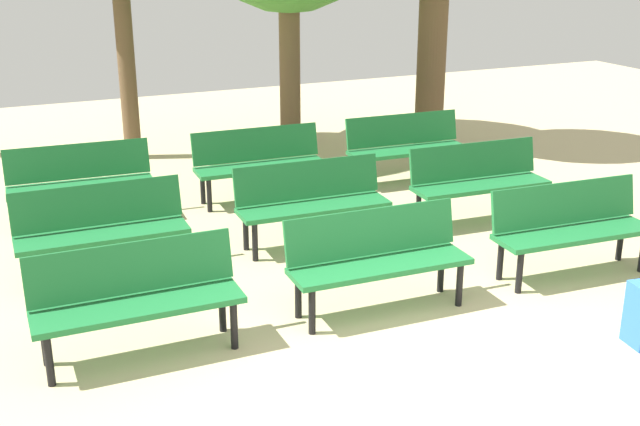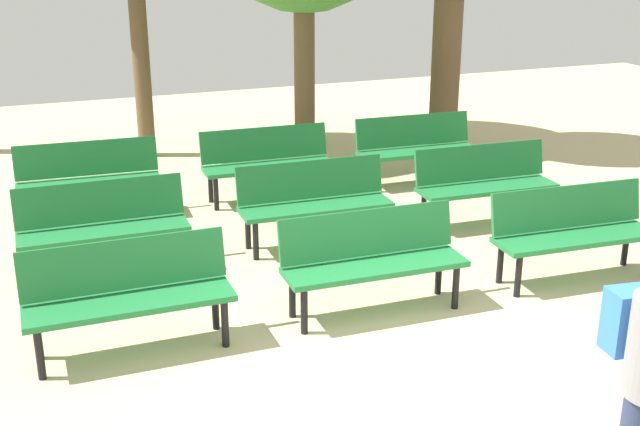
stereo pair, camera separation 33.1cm
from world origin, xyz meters
TOP-DOWN VIEW (x-y plane):
  - ground_plane at (0.00, 0.00)m, footprint 24.00×24.00m
  - bench_r0_c0 at (-2.01, 1.64)m, footprint 1.61×0.50m
  - bench_r0_c1 at (0.06, 1.58)m, footprint 1.62×0.53m
  - bench_r0_c2 at (2.11, 1.52)m, footprint 1.63×0.58m
  - bench_r1_c0 at (-1.99, 3.31)m, footprint 1.61×0.51m
  - bench_r1_c1 at (0.16, 3.24)m, footprint 1.62×0.55m
  - bench_r1_c2 at (2.19, 3.16)m, footprint 1.62×0.57m
  - bench_r2_c0 at (-1.94, 4.96)m, footprint 1.63×0.57m
  - bench_r2_c1 at (0.17, 4.87)m, footprint 1.62×0.54m
  - bench_r2_c2 at (2.21, 4.82)m, footprint 1.62×0.56m

SIDE VIEW (x-z plane):
  - ground_plane at x=0.00m, z-range 0.00..0.00m
  - bench_r0_c0 at x=-2.01m, z-range 0.07..0.94m
  - bench_r0_c1 at x=0.06m, z-range 0.07..0.94m
  - bench_r0_c2 at x=2.11m, z-range 0.07..0.94m
  - bench_r1_c0 at x=-1.99m, z-range 0.07..0.94m
  - bench_r1_c1 at x=0.16m, z-range 0.07..0.94m
  - bench_r1_c2 at x=2.19m, z-range 0.07..0.94m
  - bench_r2_c0 at x=-1.94m, z-range 0.07..0.94m
  - bench_r2_c1 at x=0.17m, z-range 0.07..0.94m
  - bench_r2_c2 at x=2.21m, z-range 0.07..0.94m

